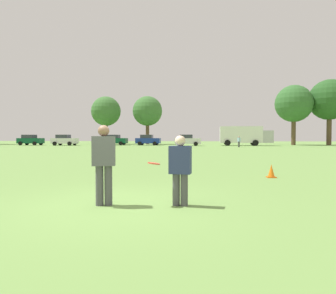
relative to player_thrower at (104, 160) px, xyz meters
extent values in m
plane|color=#6B9347|center=(0.30, 0.05, -0.97)|extent=(191.32, 191.32, 0.00)
cylinder|color=#4C4C51|center=(-0.09, -0.02, -0.54)|extent=(0.17, 0.17, 0.86)
cylinder|color=#4C4C51|center=(0.09, 0.02, -0.54)|extent=(0.17, 0.17, 0.86)
cube|color=#595960|center=(0.00, 0.00, 0.20)|extent=(0.53, 0.38, 0.63)
sphere|color=#8C664C|center=(0.00, 0.00, 0.63)|extent=(0.24, 0.24, 0.24)
cylinder|color=#4C4C51|center=(1.72, 0.12, -0.63)|extent=(0.16, 0.16, 0.69)
cylinder|color=#4C4C51|center=(1.55, 0.15, -0.63)|extent=(0.16, 0.16, 0.69)
cube|color=navy|center=(1.63, 0.13, 0.01)|extent=(0.49, 0.33, 0.60)
sphere|color=beige|center=(1.63, 0.13, 0.42)|extent=(0.23, 0.23, 0.23)
cylinder|color=#E54C33|center=(1.07, 0.08, -0.07)|extent=(0.27, 0.27, 0.07)
cube|color=#D8590C|center=(4.63, 5.08, -0.96)|extent=(0.32, 0.32, 0.03)
cone|color=orange|center=(4.63, 5.08, -0.72)|extent=(0.24, 0.24, 0.45)
cube|color=#0C4C2D|center=(-27.07, 45.03, -0.19)|extent=(4.25, 1.93, 0.90)
cube|color=#2D333D|center=(-27.32, 45.03, 0.53)|extent=(2.05, 1.70, 0.64)
cylinder|color=black|center=(-25.74, 45.99, -0.64)|extent=(0.67, 0.24, 0.66)
cylinder|color=black|center=(-25.80, 43.99, -0.64)|extent=(0.67, 0.24, 0.66)
cylinder|color=black|center=(-28.34, 46.06, -0.64)|extent=(0.67, 0.24, 0.66)
cylinder|color=black|center=(-28.40, 44.07, -0.64)|extent=(0.67, 0.24, 0.66)
cube|color=silver|center=(-20.58, 44.24, -0.19)|extent=(4.25, 1.93, 0.90)
cube|color=#2D333D|center=(-20.83, 44.25, 0.53)|extent=(2.05, 1.70, 0.64)
cylinder|color=black|center=(-19.25, 45.20, -0.64)|extent=(0.67, 0.24, 0.66)
cylinder|color=black|center=(-19.31, 43.21, -0.64)|extent=(0.67, 0.24, 0.66)
cylinder|color=black|center=(-21.85, 45.28, -0.64)|extent=(0.67, 0.24, 0.66)
cylinder|color=black|center=(-21.91, 43.28, -0.64)|extent=(0.67, 0.24, 0.66)
cube|color=#0C4C2D|center=(-12.62, 46.83, -0.19)|extent=(4.25, 1.93, 0.90)
cube|color=#2D333D|center=(-12.87, 46.83, 0.53)|extent=(2.05, 1.70, 0.64)
cylinder|color=black|center=(-11.29, 47.78, -0.64)|extent=(0.67, 0.24, 0.66)
cylinder|color=black|center=(-11.35, 45.79, -0.64)|extent=(0.67, 0.24, 0.66)
cylinder|color=black|center=(-13.89, 47.86, -0.64)|extent=(0.67, 0.24, 0.66)
cylinder|color=black|center=(-13.96, 45.87, -0.64)|extent=(0.67, 0.24, 0.66)
cube|color=navy|center=(-6.78, 46.91, -0.19)|extent=(4.25, 1.93, 0.90)
cube|color=#2D333D|center=(-7.03, 46.92, 0.53)|extent=(2.05, 1.70, 0.64)
cylinder|color=black|center=(-5.45, 47.87, -0.64)|extent=(0.67, 0.24, 0.66)
cylinder|color=black|center=(-5.51, 45.88, -0.64)|extent=(0.67, 0.24, 0.66)
cylinder|color=black|center=(-8.05, 47.95, -0.64)|extent=(0.67, 0.24, 0.66)
cylinder|color=black|center=(-8.12, 45.95, -0.64)|extent=(0.67, 0.24, 0.66)
cube|color=silver|center=(0.17, 44.59, -0.19)|extent=(4.25, 1.93, 0.90)
cube|color=#2D333D|center=(-0.08, 44.60, 0.53)|extent=(2.05, 1.70, 0.64)
cylinder|color=black|center=(1.50, 45.55, -0.64)|extent=(0.67, 0.24, 0.66)
cylinder|color=black|center=(1.44, 43.55, -0.64)|extent=(0.67, 0.24, 0.66)
cylinder|color=black|center=(-1.11, 45.63, -0.64)|extent=(0.67, 0.24, 0.66)
cylinder|color=black|center=(-1.17, 43.63, -0.64)|extent=(0.67, 0.24, 0.66)
cube|color=white|center=(8.84, 46.43, 0.86)|extent=(6.87, 2.70, 2.70)
cube|color=#B2B2B7|center=(13.04, 46.31, 0.51)|extent=(1.87, 2.35, 2.00)
cylinder|color=black|center=(11.09, 47.74, -0.49)|extent=(0.97, 0.31, 0.96)
cylinder|color=black|center=(11.00, 45.00, -0.49)|extent=(0.97, 0.31, 0.96)
cylinder|color=black|center=(6.67, 47.87, -0.49)|extent=(0.97, 0.31, 0.96)
cylinder|color=black|center=(6.59, 45.13, -0.49)|extent=(0.97, 0.31, 0.96)
cylinder|color=#4C4C51|center=(7.55, 38.65, -0.58)|extent=(0.15, 0.15, 0.79)
cylinder|color=#4C4C51|center=(7.67, 38.77, -0.58)|extent=(0.15, 0.15, 0.79)
cube|color=#9EC6E5|center=(7.61, 38.71, 0.09)|extent=(0.48, 0.47, 0.56)
sphere|color=tan|center=(7.61, 38.71, 0.48)|extent=(0.21, 0.21, 0.21)
cylinder|color=brown|center=(-16.40, 54.05, 1.06)|extent=(0.68, 0.68, 4.06)
sphere|color=#3D7033|center=(-16.40, 54.05, 5.55)|extent=(5.80, 5.80, 5.80)
cylinder|color=brown|center=(-8.04, 53.69, 1.04)|extent=(0.67, 0.67, 4.02)
sphere|color=#3D7033|center=(-8.04, 53.69, 5.49)|extent=(5.74, 5.74, 5.74)
cylinder|color=brown|center=(18.60, 50.93, 1.31)|extent=(0.76, 0.76, 4.56)
sphere|color=#33662D|center=(18.60, 50.93, 6.36)|extent=(6.52, 6.52, 6.52)
cylinder|color=brown|center=(24.78, 51.36, 1.51)|extent=(0.83, 0.83, 4.97)
sphere|color=#285623|center=(24.78, 51.36, 7.02)|extent=(7.10, 7.10, 7.10)
camera|label=1|loc=(2.04, -6.53, 0.51)|focal=33.52mm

